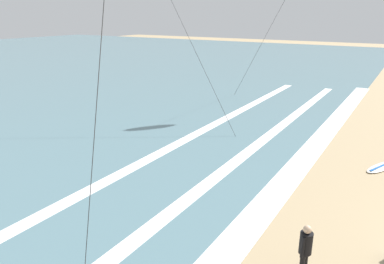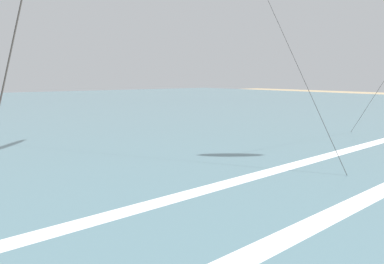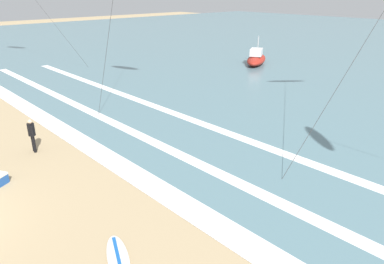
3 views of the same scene
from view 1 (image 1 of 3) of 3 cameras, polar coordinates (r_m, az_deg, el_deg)
The scene contains 5 objects.
wave_foam_shoreline at distance 14.76m, azimuth 13.87°, elevation -8.44°, with size 46.10×1.10×0.01m, color white.
wave_foam_mid_break at distance 13.97m, azimuth 0.78°, elevation -9.45°, with size 46.49×0.62×0.01m, color white.
wave_foam_outer_break at distance 16.13m, azimuth -9.80°, elevation -5.77°, with size 45.31×0.64×0.01m, color white.
surfer_left_far at distance 9.84m, azimuth 17.48°, elevation -17.12°, with size 0.51×0.32×1.60m.
surfboard_right_spare at distance 18.08m, azimuth 27.77°, elevation -4.91°, with size 2.17×1.39×0.25m.
Camera 1 is at (-11.78, 3.22, 6.52)m, focal length 33.71 mm.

